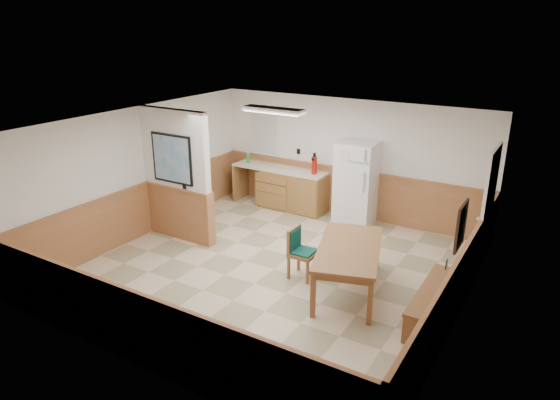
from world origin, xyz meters
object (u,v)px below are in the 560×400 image
Objects in this scene: dining_table at (349,252)px; dining_bench at (432,296)px; dining_chair at (299,248)px; soap_bottle at (248,158)px; refrigerator at (356,183)px; fire_extinguisher at (314,165)px.

dining_table is 1.23× the size of dining_bench.
dining_table is at bearing -2.42° from dining_chair.
dining_bench is at bearing -28.78° from soap_bottle.
dining_chair is 3.89m from soap_bottle.
dining_chair is at bearing 161.19° from dining_table.
refrigerator reaches higher than dining_bench.
dining_chair is 2.93m from fire_extinguisher.
dining_table reaches higher than dining_bench.
refrigerator is at bearing -0.70° from soap_bottle.
soap_bottle is (-2.81, 2.65, 0.52)m from dining_chair.
refrigerator is 1.01m from fire_extinguisher.
refrigerator is 1.05× the size of dining_bench.
dining_table is at bearing -71.57° from refrigerator.
refrigerator reaches higher than dining_chair.
dining_bench is at bearing -3.81° from dining_chair.
fire_extinguisher is at bearing 111.75° from dining_chair.
soap_bottle is at bearing 126.87° from dining_table.
fire_extinguisher is (-0.98, 0.03, 0.24)m from refrigerator.
dining_table is 2.37× the size of dining_chair.
dining_chair is at bearing -76.78° from fire_extinguisher.
dining_bench is (2.33, -2.72, -0.52)m from refrigerator.
fire_extinguisher is at bearing 0.03° from soap_bottle.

